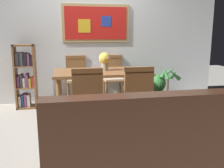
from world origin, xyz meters
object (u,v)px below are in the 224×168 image
object	(u,v)px
tv_remote	(134,71)
potted_palm	(168,89)
dining_chair_near_right	(137,94)
leather_couch	(141,142)
bookshelf	(26,77)
dining_chair_far_right	(113,74)
dining_chair_far_left	(76,75)
dining_chair_near_left	(87,96)
dining_table	(101,77)
potted_ivy	(156,86)
flower_vase	(105,60)

from	to	relation	value
tv_remote	potted_palm	bearing A→B (deg)	34.82
dining_chair_near_right	leather_couch	xyz separation A→B (m)	(-0.24, -0.97, -0.23)
bookshelf	dining_chair_near_right	bearing A→B (deg)	-41.85
dining_chair_far_right	potted_palm	world-z (taller)	dining_chair_far_right
dining_chair_far_left	dining_chair_near_left	bearing A→B (deg)	-87.85
dining_table	potted_palm	distance (m)	1.40
dining_chair_near_left	dining_chair_near_right	world-z (taller)	same
bookshelf	potted_ivy	distance (m)	2.48
bookshelf	dining_chair_far_right	bearing A→B (deg)	6.15
dining_chair_near_right	dining_chair_far_left	size ratio (longest dim) A/B	1.00
dining_chair_near_left	dining_chair_near_right	size ratio (longest dim) A/B	1.00
dining_chair_near_left	dining_chair_near_right	distance (m)	0.66
dining_table	potted_palm	xyz separation A→B (m)	(1.32, 0.35, -0.35)
potted_ivy	potted_palm	size ratio (longest dim) A/B	0.73
dining_chair_near_right	dining_chair_far_left	world-z (taller)	same
potted_ivy	tv_remote	size ratio (longest dim) A/B	3.54
dining_chair_far_left	bookshelf	distance (m)	0.93
leather_couch	dining_table	bearing A→B (deg)	93.86
dining_chair_far_right	potted_palm	xyz separation A→B (m)	(0.96, -0.47, -0.24)
bookshelf	potted_palm	distance (m)	2.62
dining_chair_near_right	potted_palm	world-z (taller)	dining_chair_near_right
dining_chair_near_left	dining_chair_near_right	xyz separation A→B (m)	(0.66, 0.01, 0.00)
dining_chair_far_right	flower_vase	xyz separation A→B (m)	(-0.29, -0.79, 0.37)
dining_table	dining_chair_near_left	bearing A→B (deg)	-110.50
leather_couch	bookshelf	size ratio (longest dim) A/B	1.58
potted_ivy	potted_palm	world-z (taller)	potted_palm
bookshelf	flower_vase	distance (m)	1.51
tv_remote	dining_chair_near_right	bearing A→B (deg)	-102.97
flower_vase	bookshelf	bearing A→B (deg)	155.19
dining_chair_near_right	bookshelf	size ratio (longest dim) A/B	0.80
dining_chair_far_right	dining_chair_near_right	world-z (taller)	same
potted_palm	flower_vase	world-z (taller)	flower_vase
dining_table	potted_palm	world-z (taller)	potted_palm
dining_table	dining_chair_far_right	distance (m)	0.90
dining_chair_far_right	dining_chair_far_left	distance (m)	0.72
potted_palm	tv_remote	size ratio (longest dim) A/B	4.86
dining_table	dining_chair_far_left	world-z (taller)	dining_chair_far_left
potted_ivy	leather_couch	bearing A→B (deg)	-113.99
dining_chair_far_left	potted_palm	xyz separation A→B (m)	(1.68, -0.49, -0.24)
dining_chair_near_left	leather_couch	size ratio (longest dim) A/B	0.51
bookshelf	tv_remote	size ratio (longest dim) A/B	7.30
potted_ivy	flower_vase	size ratio (longest dim) A/B	1.90
dining_chair_far_right	tv_remote	world-z (taller)	dining_chair_far_right
leather_couch	flower_vase	distance (m)	1.91
dining_chair_near_right	tv_remote	distance (m)	0.64
dining_chair_far_right	potted_palm	distance (m)	1.10
dining_chair_far_right	potted_ivy	world-z (taller)	dining_chair_far_right
dining_chair_near_right	dining_chair_far_left	xyz separation A→B (m)	(-0.72, 1.65, 0.00)
dining_chair_far_right	potted_ivy	xyz separation A→B (m)	(0.84, -0.21, -0.23)
flower_vase	potted_palm	bearing A→B (deg)	14.28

